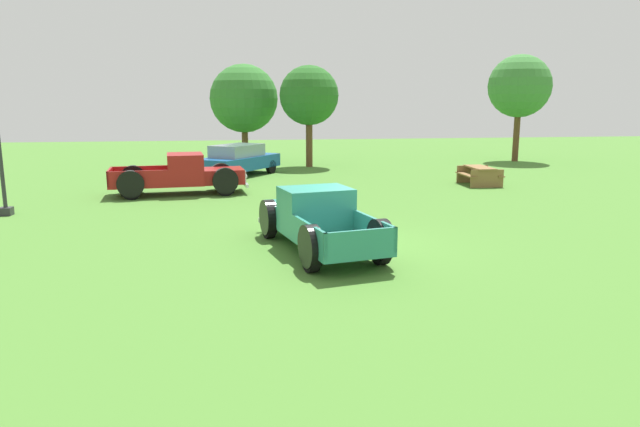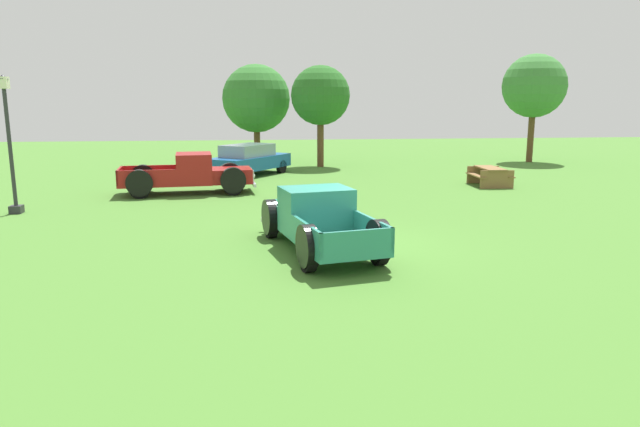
# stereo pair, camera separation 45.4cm
# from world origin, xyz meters

# --- Properties ---
(ground_plane) EXTENTS (80.00, 80.00, 0.00)m
(ground_plane) POSITION_xyz_m (0.00, 0.00, 0.00)
(ground_plane) COLOR #477A2D
(pickup_truck_foreground) EXTENTS (2.73, 5.07, 1.47)m
(pickup_truck_foreground) POSITION_xyz_m (-0.74, 0.09, 0.70)
(pickup_truck_foreground) COLOR #2D8475
(pickup_truck_foreground) RESTS_ON ground_plane
(pickup_truck_behind_left) EXTENTS (5.24, 2.44, 1.55)m
(pickup_truck_behind_left) POSITION_xyz_m (-4.44, 8.93, 0.74)
(pickup_truck_behind_left) COLOR maroon
(pickup_truck_behind_left) RESTS_ON ground_plane
(sedan_distant_a) EXTENTS (4.13, 4.72, 1.50)m
(sedan_distant_a) POSITION_xyz_m (-2.43, 14.10, 0.79)
(sedan_distant_a) COLOR #195699
(sedan_distant_a) RESTS_ON ground_plane
(picnic_table) EXTENTS (1.53, 1.84, 0.78)m
(picnic_table) POSITION_xyz_m (7.69, 9.51, 0.49)
(picnic_table) COLOR olive
(picnic_table) RESTS_ON ground_plane
(trash_can) EXTENTS (0.59, 0.59, 0.95)m
(trash_can) POSITION_xyz_m (-0.11, 3.32, 0.48)
(trash_can) COLOR #4C4C51
(trash_can) RESTS_ON ground_plane
(oak_tree_east) EXTENTS (3.17, 3.17, 5.42)m
(oak_tree_east) POSITION_xyz_m (1.42, 17.53, 3.80)
(oak_tree_east) COLOR brown
(oak_tree_east) RESTS_ON ground_plane
(oak_tree_west) EXTENTS (3.89, 3.89, 5.62)m
(oak_tree_west) POSITION_xyz_m (-1.99, 20.29, 3.66)
(oak_tree_west) COLOR brown
(oak_tree_west) RESTS_ON ground_plane
(oak_tree_center) EXTENTS (3.63, 3.63, 6.20)m
(oak_tree_center) POSITION_xyz_m (13.98, 18.60, 4.37)
(oak_tree_center) COLOR brown
(oak_tree_center) RESTS_ON ground_plane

